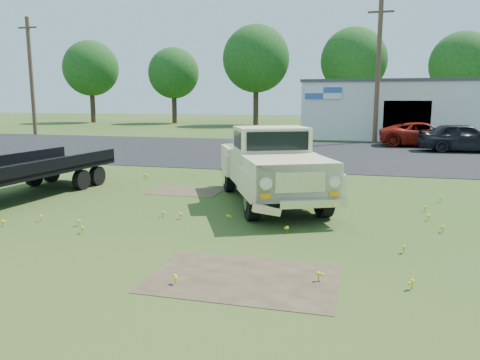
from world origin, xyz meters
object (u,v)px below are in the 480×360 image
Objects in this scene: vintage_pickup_truck at (271,165)px; flatbed_trailer at (23,166)px; red_pickup at (424,135)px; dark_sedan at (463,138)px.

flatbed_trailer is (-7.21, -0.99, -0.16)m from vintage_pickup_truck.
red_pickup is at bearing 59.27° from flatbed_trailer.
red_pickup is (13.10, 18.25, -0.18)m from flatbed_trailer.
dark_sedan reaches higher than red_pickup.
vintage_pickup_truck is 1.28× the size of dark_sedan.
vintage_pickup_truck is 7.28m from flatbed_trailer.
red_pickup is (5.89, 17.26, -0.34)m from vintage_pickup_truck.
red_pickup is at bearing 46.43° from vintage_pickup_truck.
dark_sedan is at bearing 51.84° from flatbed_trailer.
dark_sedan is (1.70, -2.44, 0.06)m from red_pickup.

